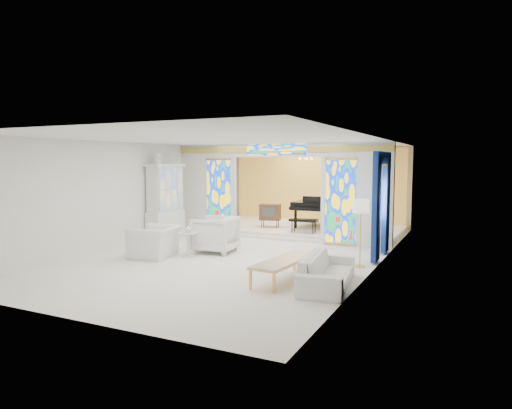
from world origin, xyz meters
The scene contains 24 objects.
floor centered at (0.00, 0.00, 0.00)m, with size 12.00×12.00×0.00m, color white.
ceiling centered at (0.00, 0.00, 3.00)m, with size 7.00×12.00×0.02m, color white.
wall_back centered at (0.00, 6.00, 1.50)m, with size 7.00×0.02×3.00m, color silver.
wall_front centered at (0.00, -6.00, 1.50)m, with size 7.00×0.02×3.00m, color silver.
wall_left centered at (-3.50, 0.00, 1.50)m, with size 0.02×12.00×3.00m, color silver.
wall_right centered at (3.50, 0.00, 1.50)m, with size 0.02×12.00×3.00m, color silver.
partition_wall centered at (0.00, 2.00, 1.65)m, with size 7.00×0.22×3.00m.
stained_glass_left centered at (-2.03, 1.89, 1.30)m, with size 0.90×0.04×2.40m, color gold.
stained_glass_right centered at (2.03, 1.89, 1.30)m, with size 0.90×0.04×2.40m, color gold.
stained_glass_transom centered at (0.00, 1.89, 2.82)m, with size 2.00×0.04×0.34m, color gold.
alcove_platform centered at (0.00, 4.10, 0.09)m, with size 6.80×3.80×0.18m, color white.
gold_curtain_back centered at (0.00, 5.88, 1.50)m, with size 6.70×0.10×2.90m, color #F1B453.
chandelier centered at (0.20, 4.00, 2.55)m, with size 0.48×0.48×0.30m, color gold.
blue_drapes centered at (3.40, 0.70, 1.58)m, with size 0.14×1.85×2.65m.
china_cabinet centered at (-3.22, 0.60, 1.17)m, with size 0.56×1.46×2.72m.
armchair_left centered at (-1.87, -1.64, 0.39)m, with size 1.21×1.06×0.79m, color white.
armchair_right centered at (-0.78, -0.46, 0.49)m, with size 1.05×1.08×0.98m, color white.
sofa centered at (2.95, -2.43, 0.32)m, with size 2.16×0.85×0.63m, color silver.
side_table centered at (-1.13, -1.23, 0.42)m, with size 0.66×0.66×0.64m.
vase centered at (-1.13, -1.23, 0.73)m, with size 0.18×0.18×0.19m, color silver.
coffee_table centered at (2.04, -2.39, 0.41)m, with size 0.82×2.07×0.45m.
floor_lamp centered at (3.16, -0.51, 1.35)m, with size 0.49×0.49×1.59m.
grand_piano centered at (0.69, 4.32, 0.92)m, with size 1.77×2.78×1.10m.
tv_console centered at (-0.87, 3.41, 0.70)m, with size 0.77×0.60×0.80m.
Camera 1 is at (5.49, -10.99, 2.46)m, focal length 32.00 mm.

